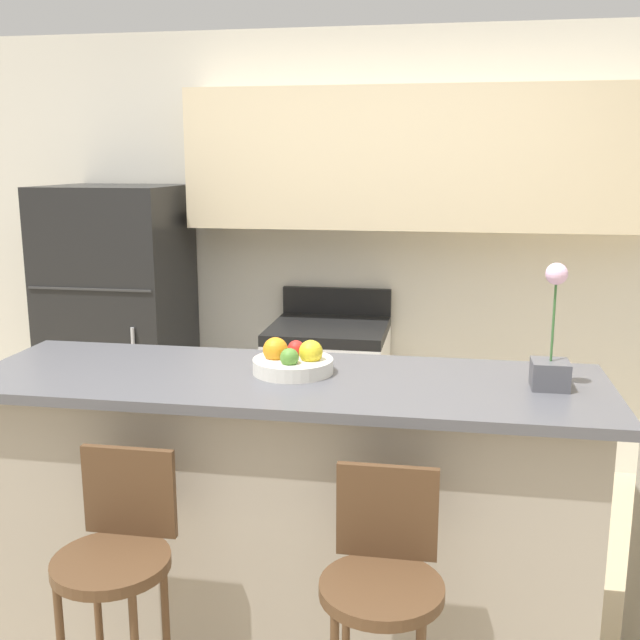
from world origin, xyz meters
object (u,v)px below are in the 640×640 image
bar_stool_left (117,566)px  orchid_vase (551,354)px  stove_range (329,401)px  bar_stool_right (383,591)px  trash_bin (207,456)px  refrigerator (120,330)px  fruit_bowl (293,361)px

bar_stool_left → orchid_vase: orchid_vase is taller
stove_range → orchid_vase: bearing=-58.3°
bar_stool_right → trash_bin: bar_stool_right is taller
refrigerator → fruit_bowl: bearing=-48.5°
stove_range → orchid_vase: (0.99, -1.60, 0.74)m
bar_stool_right → trash_bin: size_ratio=2.56×
stove_range → orchid_vase: orchid_vase is taller
refrigerator → trash_bin: refrigerator is taller
trash_bin → fruit_bowl: bearing=-59.2°
refrigerator → bar_stool_left: refrigerator is taller
stove_range → trash_bin: 0.75m
fruit_bowl → trash_bin: 1.78m
bar_stool_left → orchid_vase: bearing=24.2°
refrigerator → orchid_vase: bearing=-35.2°
refrigerator → bar_stool_right: refrigerator is taller
stove_range → bar_stool_left: (-0.28, -2.18, 0.19)m
refrigerator → orchid_vase: refrigerator is taller
trash_bin → refrigerator: bearing=157.9°
trash_bin → bar_stool_left: bearing=-79.0°
refrigerator → bar_stool_left: size_ratio=1.72×
fruit_bowl → trash_bin: bearing=120.8°
bar_stool_left → orchid_vase: 1.50m
orchid_vase → trash_bin: bearing=140.9°
refrigerator → stove_range: refrigerator is taller
stove_range → fruit_bowl: (0.13, -1.57, 0.67)m
bar_stool_left → bar_stool_right: same height
bar_stool_right → orchid_vase: 0.93m
bar_stool_right → orchid_vase: (0.49, 0.57, 0.55)m
refrigerator → bar_stool_left: bearing=-65.9°
bar_stool_left → trash_bin: size_ratio=2.56×
refrigerator → orchid_vase: (2.23, -1.58, 0.36)m
stove_range → bar_stool_right: 2.24m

